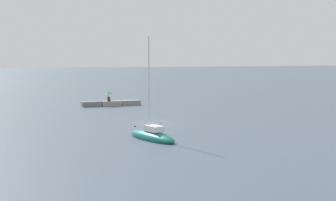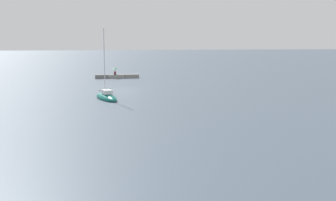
% 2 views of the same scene
% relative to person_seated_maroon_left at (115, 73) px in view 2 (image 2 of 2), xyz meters
% --- Properties ---
extents(ground_plane, '(500.00, 500.00, 0.00)m').
position_rel_person_seated_maroon_left_xyz_m(ground_plane, '(-0.37, 17.87, -0.93)').
color(ground_plane, '#475666').
extents(seawall_pier, '(7.99, 1.49, 0.68)m').
position_rel_person_seated_maroon_left_xyz_m(seawall_pier, '(-0.37, -0.22, -0.59)').
color(seawall_pier, gray).
rests_on(seawall_pier, ground_plane).
extents(person_seated_maroon_left, '(0.41, 0.62, 0.73)m').
position_rel_person_seated_maroon_left_xyz_m(person_seated_maroon_left, '(0.00, 0.00, 0.00)').
color(person_seated_maroon_left, '#1E2333').
rests_on(person_seated_maroon_left, seawall_pier).
extents(umbrella_open_green, '(1.24, 1.24, 1.27)m').
position_rel_person_seated_maroon_left_xyz_m(umbrella_open_green, '(-0.00, -0.23, 0.85)').
color(umbrella_open_green, black).
rests_on(umbrella_open_green, seawall_pier).
extents(sailboat_teal_near, '(3.13, 5.98, 8.56)m').
position_rel_person_seated_maroon_left_xyz_m(sailboat_teal_near, '(2.67, 27.02, -0.64)').
color(sailboat_teal_near, '#197266').
rests_on(sailboat_teal_near, ground_plane).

